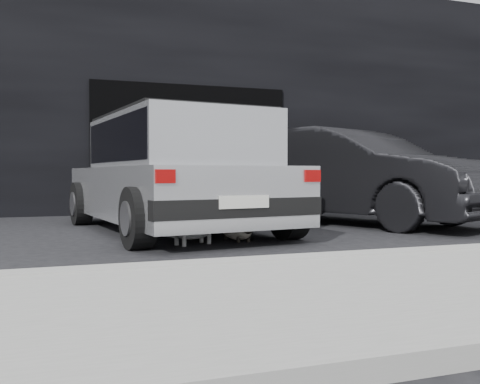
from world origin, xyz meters
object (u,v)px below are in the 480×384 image
object	(u,v)px
second_car	(352,176)
cat_siamese	(239,231)
silver_hatchback	(174,168)
cat_white	(196,227)

from	to	relation	value
second_car	cat_siamese	size ratio (longest dim) A/B	5.97
silver_hatchback	cat_white	xyz separation A→B (m)	(-0.05, -1.37, -0.68)
cat_siamese	cat_white	world-z (taller)	cat_white
silver_hatchback	second_car	world-z (taller)	silver_hatchback
silver_hatchback	second_car	bearing A→B (deg)	-1.48
second_car	cat_white	xyz separation A→B (m)	(-3.07, -1.71, -0.57)
cat_white	silver_hatchback	bearing A→B (deg)	156.75
second_car	cat_siamese	distance (m)	3.05
second_car	cat_white	distance (m)	3.56
silver_hatchback	cat_siamese	bearing A→B (deg)	-76.18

